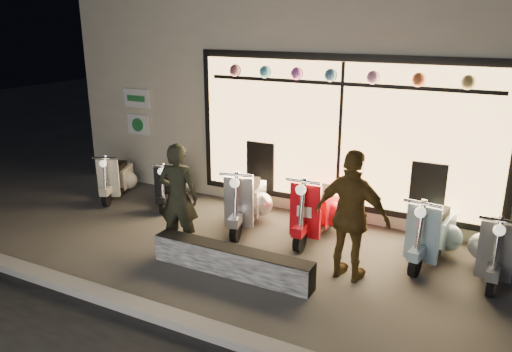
{
  "coord_description": "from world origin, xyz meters",
  "views": [
    {
      "loc": [
        3.34,
        -6.04,
        3.4
      ],
      "look_at": [
        -0.11,
        0.6,
        1.05
      ],
      "focal_mm": 35.0,
      "sensor_mm": 36.0,
      "label": 1
    }
  ],
  "objects_px": {
    "scooter_red": "(317,208)",
    "man": "(178,197)",
    "scooter_silver": "(247,200)",
    "graffiti_barrier": "(231,261)",
    "woman": "(352,216)"
  },
  "relations": [
    {
      "from": "graffiti_barrier",
      "to": "woman",
      "type": "bearing_deg",
      "value": 23.87
    },
    {
      "from": "graffiti_barrier",
      "to": "man",
      "type": "height_order",
      "value": "man"
    },
    {
      "from": "scooter_red",
      "to": "woman",
      "type": "bearing_deg",
      "value": -54.53
    },
    {
      "from": "scooter_red",
      "to": "woman",
      "type": "distance_m",
      "value": 1.61
    },
    {
      "from": "scooter_red",
      "to": "man",
      "type": "height_order",
      "value": "man"
    },
    {
      "from": "woman",
      "to": "scooter_silver",
      "type": "bearing_deg",
      "value": -17.64
    },
    {
      "from": "scooter_silver",
      "to": "woman",
      "type": "relative_size",
      "value": 0.83
    },
    {
      "from": "graffiti_barrier",
      "to": "scooter_silver",
      "type": "relative_size",
      "value": 1.6
    },
    {
      "from": "man",
      "to": "woman",
      "type": "relative_size",
      "value": 0.93
    },
    {
      "from": "graffiti_barrier",
      "to": "woman",
      "type": "xyz_separation_m",
      "value": [
        1.48,
        0.66,
        0.71
      ]
    },
    {
      "from": "man",
      "to": "woman",
      "type": "height_order",
      "value": "woman"
    },
    {
      "from": "scooter_silver",
      "to": "man",
      "type": "height_order",
      "value": "man"
    },
    {
      "from": "scooter_silver",
      "to": "man",
      "type": "distance_m",
      "value": 1.5
    },
    {
      "from": "graffiti_barrier",
      "to": "scooter_silver",
      "type": "height_order",
      "value": "scooter_silver"
    },
    {
      "from": "scooter_silver",
      "to": "graffiti_barrier",
      "type": "bearing_deg",
      "value": -82.54
    }
  ]
}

